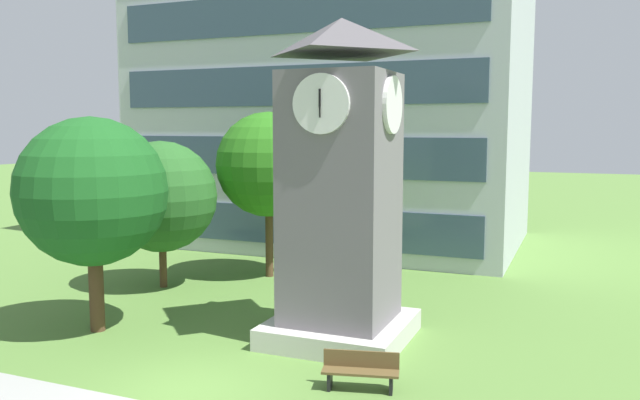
{
  "coord_description": "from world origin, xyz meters",
  "views": [
    {
      "loc": [
        8.43,
        -12.14,
        6.14
      ],
      "look_at": [
        1.05,
        5.74,
        3.93
      ],
      "focal_mm": 35.89,
      "sensor_mm": 36.0,
      "label": 1
    }
  ],
  "objects_px": {
    "park_bench": "(361,370)",
    "tree_streetside": "(161,197)",
    "tree_near_tower": "(269,165)",
    "tree_by_building": "(92,192)",
    "clock_tower": "(341,202)"
  },
  "relations": [
    {
      "from": "park_bench",
      "to": "tree_near_tower",
      "type": "xyz_separation_m",
      "value": [
        -7.18,
        9.44,
        4.16
      ]
    },
    {
      "from": "park_bench",
      "to": "tree_streetside",
      "type": "relative_size",
      "value": 0.33
    },
    {
      "from": "tree_streetside",
      "to": "tree_near_tower",
      "type": "relative_size",
      "value": 0.83
    },
    {
      "from": "clock_tower",
      "to": "tree_by_building",
      "type": "distance_m",
      "value": 7.38
    },
    {
      "from": "tree_streetside",
      "to": "tree_near_tower",
      "type": "bearing_deg",
      "value": 46.55
    },
    {
      "from": "tree_near_tower",
      "to": "tree_streetside",
      "type": "bearing_deg",
      "value": -133.45
    },
    {
      "from": "park_bench",
      "to": "tree_streetside",
      "type": "distance_m",
      "value": 12.33
    },
    {
      "from": "park_bench",
      "to": "tree_streetside",
      "type": "xyz_separation_m",
      "value": [
        -10.16,
        6.29,
        3.05
      ]
    },
    {
      "from": "tree_near_tower",
      "to": "tree_by_building",
      "type": "distance_m",
      "value": 8.49
    },
    {
      "from": "clock_tower",
      "to": "tree_near_tower",
      "type": "height_order",
      "value": "clock_tower"
    },
    {
      "from": "park_bench",
      "to": "tree_by_building",
      "type": "distance_m",
      "value": 9.62
    },
    {
      "from": "clock_tower",
      "to": "tree_near_tower",
      "type": "relative_size",
      "value": 1.35
    },
    {
      "from": "tree_near_tower",
      "to": "tree_by_building",
      "type": "relative_size",
      "value": 1.05
    },
    {
      "from": "tree_near_tower",
      "to": "tree_by_building",
      "type": "bearing_deg",
      "value": -100.87
    },
    {
      "from": "tree_streetside",
      "to": "tree_by_building",
      "type": "xyz_separation_m",
      "value": [
        1.38,
        -5.18,
        0.72
      ]
    }
  ]
}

